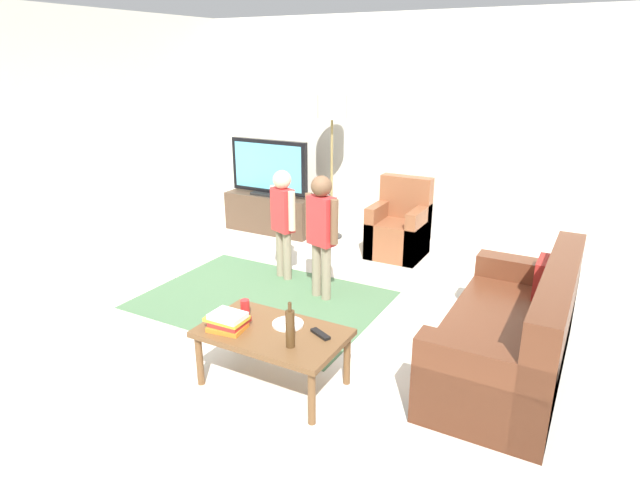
% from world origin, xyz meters
% --- Properties ---
extents(ground, '(7.80, 7.80, 0.00)m').
position_xyz_m(ground, '(0.00, 0.00, 0.00)').
color(ground, beige).
extents(wall_back, '(6.00, 0.12, 2.70)m').
position_xyz_m(wall_back, '(0.00, 3.00, 1.35)').
color(wall_back, silver).
rests_on(wall_back, ground).
extents(wall_left, '(0.12, 6.00, 2.70)m').
position_xyz_m(wall_left, '(-3.00, 0.00, 1.35)').
color(wall_left, silver).
rests_on(wall_left, ground).
extents(area_rug, '(2.20, 1.60, 0.01)m').
position_xyz_m(area_rug, '(-0.55, 0.45, 0.00)').
color(area_rug, '#4C724C').
rests_on(area_rug, ground).
extents(tv_stand, '(1.20, 0.44, 0.50)m').
position_xyz_m(tv_stand, '(-1.66, 2.30, 0.24)').
color(tv_stand, '#4C3828').
rests_on(tv_stand, ground).
extents(tv, '(1.10, 0.28, 0.71)m').
position_xyz_m(tv, '(-1.66, 2.28, 0.85)').
color(tv, black).
rests_on(tv, tv_stand).
extents(couch, '(0.80, 1.80, 0.86)m').
position_xyz_m(couch, '(1.77, 0.31, 0.29)').
color(couch, brown).
rests_on(couch, ground).
extents(armchair, '(0.60, 0.60, 0.90)m').
position_xyz_m(armchair, '(0.14, 2.26, 0.30)').
color(armchair, brown).
rests_on(armchair, ground).
extents(floor_lamp, '(0.36, 0.36, 1.78)m').
position_xyz_m(floor_lamp, '(-0.85, 2.45, 1.54)').
color(floor_lamp, '#262626').
rests_on(floor_lamp, ground).
extents(child_near_tv, '(0.36, 0.22, 1.14)m').
position_xyz_m(child_near_tv, '(-0.66, 1.02, 0.68)').
color(child_near_tv, gray).
rests_on(child_near_tv, ground).
extents(child_center, '(0.39, 0.21, 1.19)m').
position_xyz_m(child_center, '(-0.09, 0.78, 0.72)').
color(child_center, gray).
rests_on(child_center, ground).
extents(coffee_table, '(1.00, 0.60, 0.42)m').
position_xyz_m(coffee_table, '(0.31, -0.65, 0.37)').
color(coffee_table, brown).
rests_on(coffee_table, ground).
extents(book_stack, '(0.28, 0.25, 0.12)m').
position_xyz_m(book_stack, '(0.03, -0.77, 0.48)').
color(book_stack, orange).
rests_on(book_stack, coffee_table).
extents(bottle, '(0.06, 0.06, 0.31)m').
position_xyz_m(bottle, '(0.53, -0.77, 0.55)').
color(bottle, '#4C3319').
rests_on(bottle, coffee_table).
extents(tv_remote, '(0.17, 0.12, 0.02)m').
position_xyz_m(tv_remote, '(0.63, -0.55, 0.43)').
color(tv_remote, black).
rests_on(tv_remote, coffee_table).
extents(soda_can, '(0.07, 0.07, 0.12)m').
position_xyz_m(soda_can, '(0.01, -0.55, 0.48)').
color(soda_can, red).
rests_on(soda_can, coffee_table).
extents(plate, '(0.22, 0.22, 0.02)m').
position_xyz_m(plate, '(0.36, -0.53, 0.43)').
color(plate, white).
rests_on(plate, coffee_table).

